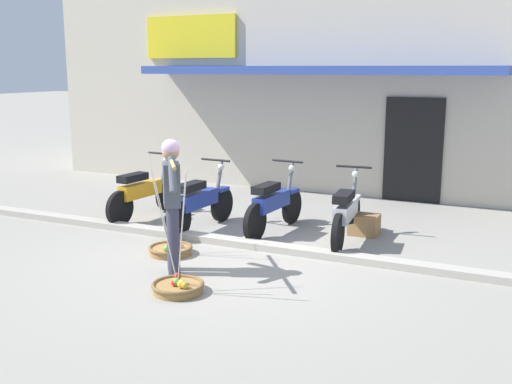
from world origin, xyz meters
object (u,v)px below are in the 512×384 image
fruit_basket_right_side (178,286)px  motorcycle_end_of_row (346,213)px  fruit_vendor (172,197)px  motorcycle_third_in_row (273,204)px  motorcycle_nearest_shop (143,192)px  motorcycle_second_in_row (200,202)px  wooden_crate (364,225)px  fruit_basket_left_side (171,249)px

fruit_basket_right_side → motorcycle_end_of_row: bearing=67.1°
fruit_vendor → motorcycle_third_in_row: (0.40, 2.26, -0.52)m
motorcycle_nearest_shop → motorcycle_second_in_row: bearing=-11.6°
motorcycle_third_in_row → wooden_crate: bearing=19.4°
motorcycle_third_in_row → motorcycle_end_of_row: bearing=-4.4°
wooden_crate → fruit_basket_left_side: bearing=-135.5°
fruit_basket_right_side → motorcycle_second_in_row: 2.75m
fruit_basket_right_side → motorcycle_second_in_row: bearing=114.9°
motorcycle_end_of_row → wooden_crate: 0.65m
motorcycle_second_in_row → motorcycle_third_in_row: same height
fruit_vendor → motorcycle_second_in_row: bearing=110.7°
fruit_basket_right_side → motorcycle_end_of_row: size_ratio=0.80×
motorcycle_second_in_row → wooden_crate: size_ratio=4.14×
fruit_basket_left_side → motorcycle_end_of_row: (2.04, 1.57, 0.38)m
fruit_basket_left_side → fruit_basket_right_side: size_ratio=1.00×
motorcycle_nearest_shop → wooden_crate: motorcycle_nearest_shop is taller
fruit_vendor → motorcycle_third_in_row: 2.35m
fruit_basket_left_side → motorcycle_second_in_row: bearing=102.1°
fruit_basket_right_side → wooden_crate: fruit_basket_right_side is taller
fruit_vendor → fruit_basket_right_side: 1.17m
fruit_basket_right_side → wooden_crate: 3.57m
fruit_basket_left_side → motorcycle_nearest_shop: size_ratio=0.80×
fruit_basket_left_side → motorcycle_end_of_row: size_ratio=0.80×
motorcycle_nearest_shop → motorcycle_second_in_row: 1.30m
fruit_basket_left_side → motorcycle_end_of_row: 2.60m
motorcycle_second_in_row → fruit_basket_right_side: bearing=-65.1°
fruit_basket_left_side → motorcycle_end_of_row: bearing=37.5°
wooden_crate → motorcycle_second_in_row: bearing=-160.7°
fruit_vendor → motorcycle_end_of_row: size_ratio=0.93×
fruit_basket_left_side → fruit_vendor: bearing=-53.8°
fruit_basket_left_side → motorcycle_second_in_row: size_ratio=0.80×
motorcycle_second_in_row → motorcycle_end_of_row: bearing=7.1°
motorcycle_nearest_shop → motorcycle_end_of_row: 3.59m
wooden_crate → motorcycle_nearest_shop: bearing=-171.0°
motorcycle_third_in_row → motorcycle_end_of_row: same height
fruit_vendor → wooden_crate: size_ratio=3.85×
fruit_basket_right_side → motorcycle_second_in_row: size_ratio=0.80×
fruit_vendor → wooden_crate: 3.33m
motorcycle_end_of_row → fruit_vendor: bearing=-126.6°
motorcycle_third_in_row → fruit_vendor: bearing=-100.0°
wooden_crate → fruit_vendor: bearing=-122.4°
fruit_basket_left_side → motorcycle_third_in_row: 1.89m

